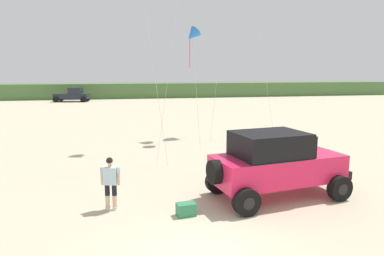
% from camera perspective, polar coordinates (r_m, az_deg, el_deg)
% --- Properties ---
extents(dune_ridge, '(90.00, 7.25, 2.27)m').
position_cam_1_polar(dune_ridge, '(57.55, -10.60, 6.12)').
color(dune_ridge, '#4C703D').
rests_on(dune_ridge, ground_plane).
extents(jeep, '(4.99, 3.03, 2.26)m').
position_cam_1_polar(jeep, '(12.12, 13.56, -5.55)').
color(jeep, '#EA2151').
rests_on(jeep, ground_plane).
extents(person_watching, '(0.61, 0.38, 1.67)m').
position_cam_1_polar(person_watching, '(11.10, -13.19, -8.35)').
color(person_watching, '#DBB28E').
rests_on(person_watching, ground_plane).
extents(cooler_box, '(0.60, 0.43, 0.38)m').
position_cam_1_polar(cooler_box, '(10.64, -0.97, -13.15)').
color(cooler_box, '#2D7F51').
rests_on(cooler_box, ground_plane).
extents(distant_pickup, '(4.86, 3.09, 1.98)m').
position_cam_1_polar(distant_pickup, '(51.06, -18.92, 5.15)').
color(distant_pickup, '#1E232D').
rests_on(distant_pickup, ground_plane).
extents(kite_blue_swept, '(1.17, 3.24, 6.78)m').
position_cam_1_polar(kite_blue_swept, '(21.14, 0.03, 14.91)').
color(kite_blue_swept, blue).
rests_on(kite_blue_swept, ground_plane).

